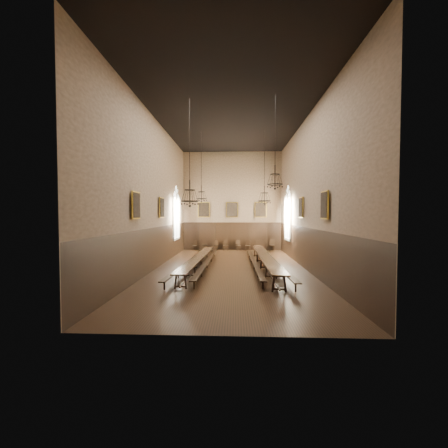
# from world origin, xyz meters

# --- Properties ---
(floor) EXTENTS (9.00, 18.00, 0.02)m
(floor) POSITION_xyz_m (0.00, 0.00, -0.01)
(floor) COLOR black
(floor) RESTS_ON ground
(ceiling) EXTENTS (9.00, 18.00, 0.02)m
(ceiling) POSITION_xyz_m (0.00, 0.00, 9.01)
(ceiling) COLOR black
(ceiling) RESTS_ON ground
(wall_back) EXTENTS (9.00, 0.02, 9.00)m
(wall_back) POSITION_xyz_m (0.00, 9.01, 4.50)
(wall_back) COLOR #93795B
(wall_back) RESTS_ON ground
(wall_front) EXTENTS (9.00, 0.02, 9.00)m
(wall_front) POSITION_xyz_m (0.00, -9.01, 4.50)
(wall_front) COLOR #93795B
(wall_front) RESTS_ON ground
(wall_left) EXTENTS (0.02, 18.00, 9.00)m
(wall_left) POSITION_xyz_m (-4.51, 0.00, 4.50)
(wall_left) COLOR #93795B
(wall_left) RESTS_ON ground
(wall_right) EXTENTS (0.02, 18.00, 9.00)m
(wall_right) POSITION_xyz_m (4.51, 0.00, 4.50)
(wall_right) COLOR #93795B
(wall_right) RESTS_ON ground
(wainscot_panelling) EXTENTS (9.00, 18.00, 2.50)m
(wainscot_panelling) POSITION_xyz_m (0.00, 0.00, 1.25)
(wainscot_panelling) COLOR black
(wainscot_panelling) RESTS_ON floor
(table_left) EXTENTS (1.09, 9.63, 0.75)m
(table_left) POSITION_xyz_m (-1.91, -0.09, 0.37)
(table_left) COLOR black
(table_left) RESTS_ON floor
(table_right) EXTENTS (0.88, 10.65, 0.83)m
(table_right) POSITION_xyz_m (2.08, 0.07, 0.42)
(table_right) COLOR black
(table_right) RESTS_ON floor
(bench_left_outer) EXTENTS (0.92, 9.80, 0.44)m
(bench_left_outer) POSITION_xyz_m (-2.49, -0.06, 0.28)
(bench_left_outer) COLOR black
(bench_left_outer) RESTS_ON floor
(bench_left_inner) EXTENTS (0.49, 10.14, 0.46)m
(bench_left_inner) POSITION_xyz_m (-1.41, 0.22, 0.29)
(bench_left_inner) COLOR black
(bench_left_inner) RESTS_ON floor
(bench_right_inner) EXTENTS (0.44, 9.84, 0.44)m
(bench_right_inner) POSITION_xyz_m (1.44, 0.21, 0.28)
(bench_right_inner) COLOR black
(bench_right_inner) RESTS_ON floor
(bench_right_outer) EXTENTS (0.76, 10.55, 0.47)m
(bench_right_outer) POSITION_xyz_m (2.64, 0.18, 0.30)
(bench_right_outer) COLOR black
(bench_right_outer) RESTS_ON floor
(chair_0) EXTENTS (0.49, 0.49, 0.88)m
(chair_0) POSITION_xyz_m (-3.40, 8.58, 0.27)
(chair_0) COLOR black
(chair_0) RESTS_ON floor
(chair_1) EXTENTS (0.42, 0.42, 0.93)m
(chair_1) POSITION_xyz_m (-2.53, 8.56, 0.28)
(chair_1) COLOR black
(chair_1) RESTS_ON floor
(chair_2) EXTENTS (0.45, 0.45, 0.94)m
(chair_2) POSITION_xyz_m (-1.50, 8.51, 0.28)
(chair_2) COLOR black
(chair_2) RESTS_ON floor
(chair_3) EXTENTS (0.48, 0.48, 0.97)m
(chair_3) POSITION_xyz_m (-0.57, 8.54, 0.29)
(chair_3) COLOR black
(chair_3) RESTS_ON floor
(chair_4) EXTENTS (0.50, 0.50, 0.91)m
(chair_4) POSITION_xyz_m (0.58, 8.57, 0.27)
(chair_4) COLOR black
(chair_4) RESTS_ON floor
(chair_5) EXTENTS (0.51, 0.51, 0.96)m
(chair_5) POSITION_xyz_m (1.41, 8.48, 0.29)
(chair_5) COLOR black
(chair_5) RESTS_ON floor
(chair_6) EXTENTS (0.47, 0.47, 0.95)m
(chair_6) POSITION_xyz_m (2.41, 8.56, 0.29)
(chair_6) COLOR black
(chair_6) RESTS_ON floor
(chair_7) EXTENTS (0.53, 0.53, 1.04)m
(chair_7) POSITION_xyz_m (3.60, 8.51, 0.32)
(chair_7) COLOR black
(chair_7) RESTS_ON floor
(chandelier_back_left) EXTENTS (0.75, 0.75, 4.77)m
(chandelier_back_left) POSITION_xyz_m (-2.06, 2.77, 4.72)
(chandelier_back_left) COLOR black
(chandelier_back_left) RESTS_ON ceiling
(chandelier_back_right) EXTENTS (0.83, 0.83, 4.95)m
(chandelier_back_right) POSITION_xyz_m (2.29, 2.67, 4.53)
(chandelier_back_right) COLOR black
(chandelier_back_right) RESTS_ON ceiling
(chandelier_front_left) EXTENTS (0.87, 0.87, 5.23)m
(chandelier_front_left) POSITION_xyz_m (-1.98, -2.57, 4.27)
(chandelier_front_left) COLOR black
(chandelier_front_left) RESTS_ON ceiling
(chandelier_front_right) EXTENTS (0.76, 0.76, 4.42)m
(chandelier_front_right) POSITION_xyz_m (2.20, -2.89, 5.05)
(chandelier_front_right) COLOR black
(chandelier_front_right) RESTS_ON ceiling
(portrait_back_0) EXTENTS (1.10, 0.12, 1.40)m
(portrait_back_0) POSITION_xyz_m (-2.60, 8.88, 3.70)
(portrait_back_0) COLOR gold
(portrait_back_0) RESTS_ON wall_back
(portrait_back_1) EXTENTS (1.10, 0.12, 1.40)m
(portrait_back_1) POSITION_xyz_m (0.00, 8.88, 3.70)
(portrait_back_1) COLOR gold
(portrait_back_1) RESTS_ON wall_back
(portrait_back_2) EXTENTS (1.10, 0.12, 1.40)m
(portrait_back_2) POSITION_xyz_m (2.60, 8.88, 3.70)
(portrait_back_2) COLOR gold
(portrait_back_2) RESTS_ON wall_back
(portrait_left_0) EXTENTS (0.12, 1.00, 1.30)m
(portrait_left_0) POSITION_xyz_m (-4.38, 1.00, 3.70)
(portrait_left_0) COLOR gold
(portrait_left_0) RESTS_ON wall_left
(portrait_left_1) EXTENTS (0.12, 1.00, 1.30)m
(portrait_left_1) POSITION_xyz_m (-4.38, -3.50, 3.70)
(portrait_left_1) COLOR gold
(portrait_left_1) RESTS_ON wall_left
(portrait_right_0) EXTENTS (0.12, 1.00, 1.30)m
(portrait_right_0) POSITION_xyz_m (4.38, 1.00, 3.70)
(portrait_right_0) COLOR gold
(portrait_right_0) RESTS_ON wall_right
(portrait_right_1) EXTENTS (0.12, 1.00, 1.30)m
(portrait_right_1) POSITION_xyz_m (4.38, -3.50, 3.70)
(portrait_right_1) COLOR gold
(portrait_right_1) RESTS_ON wall_right
(window_right) EXTENTS (0.20, 2.20, 4.60)m
(window_right) POSITION_xyz_m (4.43, 5.50, 3.40)
(window_right) COLOR white
(window_right) RESTS_ON wall_right
(window_left) EXTENTS (0.20, 2.20, 4.60)m
(window_left) POSITION_xyz_m (-4.43, 5.50, 3.40)
(window_left) COLOR white
(window_left) RESTS_ON wall_left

